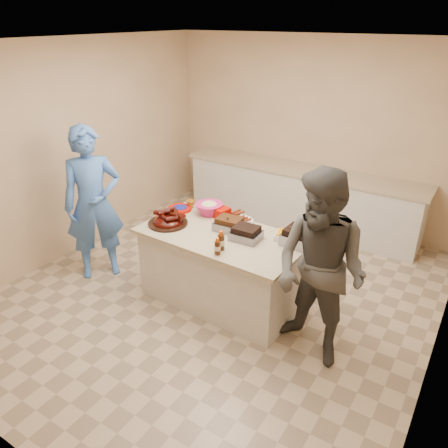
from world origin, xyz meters
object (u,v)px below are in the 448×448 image
Objects in this scene: roasting_pan at (298,244)px; bbq_bottle_b at (221,249)px; plastic_cup at (191,208)px; island at (222,300)px; guest_gray at (311,352)px; rib_platter at (168,224)px; bbq_bottle_a at (217,254)px; guest_blue at (103,272)px; coleslaw_bowl at (209,214)px; mustard_bottle at (219,230)px.

bbq_bottle_b is (-0.59, -0.52, 0.00)m from roasting_pan.
roasting_pan is 1.46m from plastic_cup.
guest_gray is (1.18, -0.25, 0.00)m from island.
rib_platter reaches higher than guest_gray.
guest_blue is (-1.78, 0.07, -0.83)m from bbq_bottle_a.
mustard_bottle is (0.32, -0.28, 0.00)m from coleslaw_bowl.
bbq_bottle_b is at bearing -53.98° from mustard_bottle.
roasting_pan is at bearing 146.57° from guest_gray.
roasting_pan is 0.78m from bbq_bottle_b.
island is at bearing 122.22° from bbq_bottle_b.
mustard_bottle is 0.68m from plastic_cup.
plastic_cup is (-0.89, 0.77, 0.00)m from bbq_bottle_a.
island is at bearing 9.76° from rib_platter.
roasting_pan is at bearing -6.06° from plastic_cup.
guest_blue is 1.01× the size of guest_gray.
plastic_cup reaches higher than guest_gray.
guest_blue is 2.76m from guest_gray.
island is at bearing -41.72° from coleslaw_bowl.
mustard_bottle reaches higher than guest_gray.
guest_gray is at bearing -46.84° from roasting_pan.
bbq_bottle_b is at bearing -55.59° from island.
mustard_bottle is 0.07× the size of guest_gray.
guest_gray is (0.99, 0.12, -0.83)m from bbq_bottle_a.
rib_platter reaches higher than plastic_cup.
bbq_bottle_a is 1.30m from guest_gray.
roasting_pan is (1.40, 0.35, 0.00)m from rib_platter.
mustard_bottle is at bearing -27.46° from plastic_cup.
coleslaw_bowl is at bearing 63.69° from rib_platter.
bbq_bottle_a is 1.72× the size of plastic_cup.
roasting_pan is 2.55m from guest_blue.
rib_platter and bbq_bottle_a have the same top height.
guest_blue is (-1.76, -0.03, -0.83)m from bbq_bottle_b.
bbq_bottle_b is at bearing -50.47° from guest_blue.
roasting_pan is 2.37× the size of mustard_bottle.
plastic_cup is at bearing 177.12° from guest_gray.
coleslaw_bowl is 1.89m from guest_gray.
guest_blue is at bearing -150.63° from coleslaw_bowl.
roasting_pan is 2.92× the size of plastic_cup.
roasting_pan is 1.45× the size of bbq_bottle_b.
rib_platter reaches higher than island.
coleslaw_bowl is (0.23, 0.47, 0.00)m from rib_platter.
plastic_cup is at bearing 152.50° from island.
rib_platter reaches higher than roasting_pan.
roasting_pan is at bearing -38.30° from guest_blue.
plastic_cup reaches higher than guest_blue.
mustard_bottle is 1.76m from guest_blue.
island is 14.11× the size of mustard_bottle.
roasting_pan reaches higher than guest_gray.
coleslaw_bowl reaches higher than mustard_bottle.
guest_blue is at bearing -141.90° from plastic_cup.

